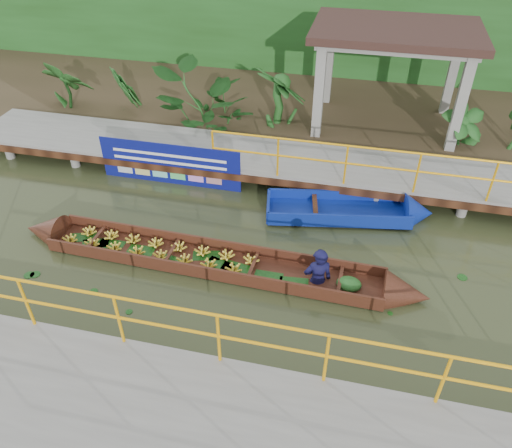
# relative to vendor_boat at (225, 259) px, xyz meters

# --- Properties ---
(ground) EXTENTS (80.00, 80.00, 0.00)m
(ground) POSITION_rel_vendor_boat_xyz_m (-0.09, 0.32, -0.23)
(ground) COLOR #292F17
(ground) RESTS_ON ground
(land_strip) EXTENTS (30.00, 8.00, 0.45)m
(land_strip) POSITION_rel_vendor_boat_xyz_m (-0.09, 7.82, -0.00)
(land_strip) COLOR #362C1B
(land_strip) RESTS_ON ground
(far_dock) EXTENTS (16.00, 2.06, 1.66)m
(far_dock) POSITION_rel_vendor_boat_xyz_m (-0.07, 3.74, 0.25)
(far_dock) COLOR slate
(far_dock) RESTS_ON ground
(near_dock) EXTENTS (18.00, 2.40, 1.73)m
(near_dock) POSITION_rel_vendor_boat_xyz_m (0.91, -3.88, 0.07)
(near_dock) COLOR slate
(near_dock) RESTS_ON ground
(pavilion) EXTENTS (4.40, 3.00, 3.00)m
(pavilion) POSITION_rel_vendor_boat_xyz_m (2.91, 6.62, 2.59)
(pavilion) COLOR slate
(pavilion) RESTS_ON ground
(foliage_backdrop) EXTENTS (30.00, 0.80, 4.00)m
(foliage_backdrop) POSITION_rel_vendor_boat_xyz_m (-0.09, 10.32, 1.77)
(foliage_backdrop) COLOR #1B4415
(foliage_backdrop) RESTS_ON ground
(vendor_boat) EXTENTS (8.75, 1.12, 1.97)m
(vendor_boat) POSITION_rel_vendor_boat_xyz_m (0.00, 0.00, 0.00)
(vendor_boat) COLOR #361C0E
(vendor_boat) RESTS_ON ground
(moored_blue_boat) EXTENTS (3.94, 1.63, 0.91)m
(moored_blue_boat) POSITION_rel_vendor_boat_xyz_m (2.99, 2.46, -0.06)
(moored_blue_boat) COLOR navy
(moored_blue_boat) RESTS_ON ground
(blue_banner) EXTENTS (3.67, 0.04, 1.15)m
(blue_banner) POSITION_rel_vendor_boat_xyz_m (-2.23, 2.80, 0.33)
(blue_banner) COLOR navy
(blue_banner) RESTS_ON ground
(tropical_plants) EXTENTS (14.05, 1.05, 1.32)m
(tropical_plants) POSITION_rel_vendor_boat_xyz_m (-0.27, 5.62, 0.88)
(tropical_plants) COLOR #1B4415
(tropical_plants) RESTS_ON ground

